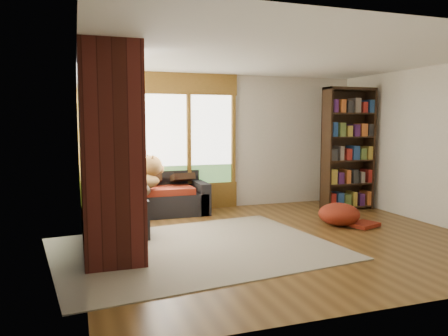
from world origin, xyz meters
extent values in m
plane|color=#533617|center=(0.00, 0.00, 0.00)|extent=(5.50, 5.50, 0.00)
plane|color=white|center=(0.00, 0.00, 2.60)|extent=(5.50, 5.50, 0.00)
cube|color=silver|center=(0.00, 2.50, 1.30)|extent=(5.50, 0.04, 2.60)
cube|color=silver|center=(0.00, -2.50, 1.30)|extent=(5.50, 0.04, 2.60)
cube|color=silver|center=(-2.75, 0.00, 1.30)|extent=(0.04, 5.00, 2.60)
cube|color=silver|center=(2.75, 0.00, 1.30)|extent=(0.04, 5.00, 2.60)
cube|color=brown|center=(-1.20, 2.47, 1.35)|extent=(2.82, 0.10, 1.90)
cube|color=white|center=(-1.20, 2.47, 1.35)|extent=(2.54, 0.09, 1.62)
cube|color=brown|center=(-2.72, 1.20, 1.35)|extent=(0.10, 2.62, 1.90)
cube|color=white|center=(-2.72, 1.20, 1.35)|extent=(0.09, 2.36, 1.62)
cube|color=#73915B|center=(-2.69, 2.03, 1.75)|extent=(0.03, 0.72, 0.90)
cube|color=#471914|center=(-2.40, -0.35, 1.30)|extent=(0.70, 0.70, 2.60)
cube|color=black|center=(-1.65, 2.05, 0.21)|extent=(2.20, 0.90, 0.42)
cube|color=black|center=(-1.65, 2.40, 0.61)|extent=(2.20, 0.20, 0.38)
cube|color=black|center=(-0.65, 2.05, 0.30)|extent=(0.20, 0.90, 0.60)
cube|color=maroon|center=(-1.75, 1.93, 0.48)|extent=(1.90, 0.66, 0.12)
cube|color=black|center=(-2.30, 1.40, 0.21)|extent=(0.90, 2.20, 0.42)
cube|color=black|center=(-2.65, 1.40, 0.61)|extent=(0.20, 2.20, 0.38)
cube|color=black|center=(-2.30, 0.40, 0.30)|extent=(0.90, 0.20, 0.60)
cube|color=maroon|center=(-2.18, 1.05, 0.48)|extent=(0.66, 1.20, 0.12)
cube|color=maroon|center=(-2.18, 2.00, 0.48)|extent=(0.66, 0.66, 0.12)
cube|color=beige|center=(-1.33, -0.12, 0.01)|extent=(3.94, 3.19, 0.01)
cube|color=black|center=(2.62, 1.51, 1.17)|extent=(0.04, 0.33, 2.33)
cube|color=black|center=(1.66, 1.51, 1.17)|extent=(0.04, 0.33, 2.33)
cube|color=black|center=(2.14, 1.66, 1.17)|extent=(1.00, 0.02, 2.33)
cube|color=black|center=(2.14, 1.51, 0.06)|extent=(0.92, 0.31, 0.03)
cube|color=black|center=(2.14, 1.51, 0.51)|extent=(0.92, 0.31, 0.03)
cube|color=black|center=(2.14, 1.51, 0.95)|extent=(0.92, 0.31, 0.03)
cube|color=black|center=(2.14, 1.51, 1.40)|extent=(0.92, 0.31, 0.03)
cube|color=black|center=(2.14, 1.51, 1.85)|extent=(0.92, 0.31, 0.03)
cube|color=black|center=(2.14, 1.51, 2.29)|extent=(0.92, 0.31, 0.03)
cube|color=#726659|center=(2.14, 1.49, 1.17)|extent=(0.88, 0.25, 2.17)
ellipsoid|color=maroon|center=(1.26, 0.43, 0.19)|extent=(0.84, 0.84, 0.36)
ellipsoid|color=brown|center=(-1.88, 1.80, 0.76)|extent=(1.02, 0.79, 0.30)
sphere|color=brown|center=(-1.57, 1.89, 0.91)|extent=(0.45, 0.45, 0.36)
cone|color=brown|center=(-1.62, 1.87, 1.05)|extent=(0.16, 0.16, 0.16)
ellipsoid|color=#3A291E|center=(-2.03, 1.10, 0.73)|extent=(0.78, 0.94, 0.27)
sphere|color=#3A291E|center=(-2.13, 1.37, 0.86)|extent=(0.42, 0.42, 0.32)
cone|color=#3A291E|center=(-2.11, 1.32, 0.99)|extent=(0.15, 0.15, 0.14)
cube|color=#302217|center=(-0.95, 2.26, 0.75)|extent=(0.45, 0.12, 0.45)
cube|color=#302217|center=(-1.55, 2.26, 0.75)|extent=(0.45, 0.12, 0.45)
cube|color=#302217|center=(-2.48, 1.80, 0.75)|extent=(0.45, 0.12, 0.45)
cube|color=#302217|center=(-2.48, 0.70, 0.75)|extent=(0.45, 0.12, 0.45)
cube|color=maroon|center=(-2.15, 2.26, 0.75)|extent=(0.42, 0.12, 0.42)
camera|label=1|loc=(-2.80, -5.62, 1.69)|focal=35.00mm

